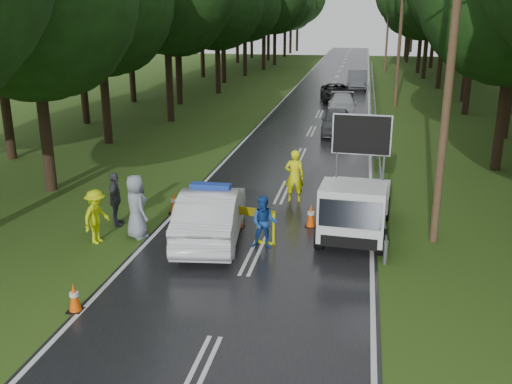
% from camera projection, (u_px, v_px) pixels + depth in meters
% --- Properties ---
extents(ground, '(160.00, 160.00, 0.00)m').
position_uv_depth(ground, '(254.00, 254.00, 16.48)').
color(ground, '#2D4D16').
rests_on(ground, ground).
extents(road, '(7.00, 140.00, 0.02)m').
position_uv_depth(road, '(326.00, 101.00, 44.59)').
color(road, black).
rests_on(road, ground).
extents(guardrail, '(0.12, 60.06, 0.70)m').
position_uv_depth(guardrail, '(374.00, 96.00, 43.47)').
color(guardrail, gray).
rests_on(guardrail, ground).
extents(utility_pole_near, '(1.40, 0.24, 10.00)m').
position_uv_depth(utility_pole_near, '(450.00, 73.00, 15.92)').
color(utility_pole_near, '#4C3023').
rests_on(utility_pole_near, ground).
extents(utility_pole_mid, '(1.40, 0.24, 10.00)m').
position_uv_depth(utility_pole_mid, '(400.00, 36.00, 40.28)').
color(utility_pole_mid, '#4C3023').
rests_on(utility_pole_mid, ground).
extents(utility_pole_far, '(1.40, 0.24, 10.00)m').
position_uv_depth(utility_pole_far, '(388.00, 27.00, 64.64)').
color(utility_pole_far, '#4C3023').
rests_on(utility_pole_far, ground).
extents(police_sedan, '(2.33, 5.11, 1.79)m').
position_uv_depth(police_sedan, '(211.00, 214.00, 17.32)').
color(police_sedan, silver).
rests_on(police_sedan, ground).
extents(work_truck, '(2.28, 4.63, 3.59)m').
position_uv_depth(work_truck, '(355.00, 206.00, 17.54)').
color(work_truck, gray).
rests_on(work_truck, ground).
extents(barrier, '(2.62, 0.60, 1.10)m').
position_uv_depth(barrier, '(234.00, 214.00, 17.31)').
color(barrier, '#CCDB0B').
rests_on(barrier, ground).
extents(officer, '(0.75, 0.53, 1.95)m').
position_uv_depth(officer, '(294.00, 176.00, 20.78)').
color(officer, '#F6FF0D').
rests_on(officer, ground).
extents(civilian, '(0.82, 0.65, 1.60)m').
position_uv_depth(civilian, '(264.00, 223.00, 16.67)').
color(civilian, '#17459A').
rests_on(civilian, ground).
extents(bystander_left, '(0.82, 1.18, 1.67)m').
position_uv_depth(bystander_left, '(96.00, 217.00, 17.08)').
color(bystander_left, '#C6DE0C').
rests_on(bystander_left, ground).
extents(bystander_mid, '(0.68, 1.12, 1.78)m').
position_uv_depth(bystander_mid, '(115.00, 199.00, 18.47)').
color(bystander_mid, '#404247').
rests_on(bystander_mid, ground).
extents(bystander_right, '(1.15, 1.14, 2.00)m').
position_uv_depth(bystander_right, '(136.00, 207.00, 17.43)').
color(bystander_right, gray).
rests_on(bystander_right, ground).
extents(queue_car_first, '(1.89, 4.33, 1.45)m').
position_uv_depth(queue_car_first, '(337.00, 121.00, 32.49)').
color(queue_car_first, '#393C40').
rests_on(queue_car_first, ground).
extents(queue_car_second, '(2.09, 4.75, 1.36)m').
position_uv_depth(queue_car_second, '(342.00, 105.00, 38.56)').
color(queue_car_second, '#A5A9AD').
rests_on(queue_car_second, ground).
extents(queue_car_third, '(2.86, 5.13, 1.36)m').
position_uv_depth(queue_car_third, '(336.00, 93.00, 44.30)').
color(queue_car_third, black).
rests_on(queue_car_third, ground).
extents(queue_car_fourth, '(1.74, 4.94, 1.62)m').
position_uv_depth(queue_car_fourth, '(357.00, 80.00, 51.56)').
color(queue_car_fourth, '#414448').
rests_on(queue_car_fourth, ground).
extents(cone_near_left, '(0.35, 0.35, 0.73)m').
position_uv_depth(cone_near_left, '(74.00, 298.00, 13.24)').
color(cone_near_left, black).
rests_on(cone_near_left, ground).
extents(cone_center, '(0.37, 0.37, 0.79)m').
position_uv_depth(cone_center, '(238.00, 216.00, 18.40)').
color(cone_center, black).
rests_on(cone_center, ground).
extents(cone_far, '(0.37, 0.37, 0.79)m').
position_uv_depth(cone_far, '(311.00, 216.00, 18.47)').
color(cone_far, black).
rests_on(cone_far, ground).
extents(cone_left_mid, '(0.36, 0.36, 0.76)m').
position_uv_depth(cone_left_mid, '(174.00, 203.00, 19.78)').
color(cone_left_mid, black).
rests_on(cone_left_mid, ground).
extents(cone_right, '(0.32, 0.32, 0.68)m').
position_uv_depth(cone_right, '(374.00, 233.00, 17.19)').
color(cone_right, black).
rests_on(cone_right, ground).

